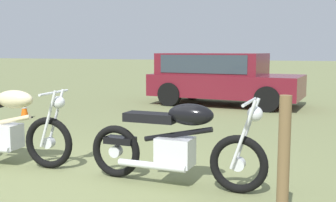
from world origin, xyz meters
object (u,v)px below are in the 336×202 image
at_px(motorcycle_black, 176,143).
at_px(traffic_cone, 24,109).
at_px(motorcycle_cream, 4,128).
at_px(car_burgundy, 219,75).
at_px(fence_post_wooden, 284,164).

distance_m(motorcycle_black, traffic_cone, 5.64).
distance_m(motorcycle_cream, motorcycle_black, 2.40).
distance_m(motorcycle_cream, car_burgundy, 7.09).
height_order(car_burgundy, fence_post_wooden, car_burgundy).
relative_size(motorcycle_cream, motorcycle_black, 0.97).
xyz_separation_m(motorcycle_cream, fence_post_wooden, (3.64, -0.75, 0.08)).
relative_size(motorcycle_black, car_burgundy, 0.50).
height_order(car_burgundy, traffic_cone, car_burgundy).
distance_m(traffic_cone, fence_post_wooden, 7.11).
bearing_deg(car_burgundy, traffic_cone, -127.40).
bearing_deg(car_burgundy, motorcycle_cream, -94.96).
height_order(motorcycle_black, traffic_cone, motorcycle_black).
bearing_deg(car_burgundy, motorcycle_black, -75.48).
xyz_separation_m(car_burgundy, traffic_cone, (-3.44, -3.90, -0.61)).
distance_m(motorcycle_cream, traffic_cone, 3.89).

